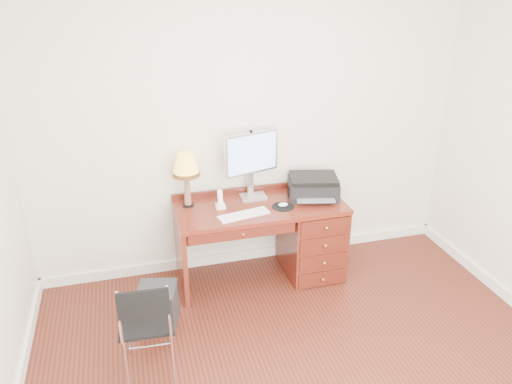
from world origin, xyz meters
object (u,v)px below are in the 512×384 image
object	(u,v)px
chair	(146,319)
equipment_box	(158,306)
phone	(220,203)
leg_lamp	(186,168)
monitor	(252,157)
desk	(293,233)
printer	(313,186)

from	to	relation	value
chair	equipment_box	world-z (taller)	chair
phone	leg_lamp	bearing A→B (deg)	155.12
leg_lamp	equipment_box	xyz separation A→B (m)	(-0.37, -0.61, -0.93)
monitor	leg_lamp	xyz separation A→B (m)	(-0.60, -0.05, -0.02)
chair	equipment_box	distance (m)	0.63
phone	chair	xyz separation A→B (m)	(-0.73, -1.02, -0.32)
desk	monitor	distance (m)	0.82
desk	phone	xyz separation A→B (m)	(-0.68, 0.03, 0.39)
phone	chair	world-z (taller)	phone
monitor	chair	xyz separation A→B (m)	(-1.07, -1.20, -0.65)
printer	phone	xyz separation A→B (m)	(-0.87, -0.02, -0.05)
monitor	printer	xyz separation A→B (m)	(0.54, -0.15, -0.29)
printer	chair	distance (m)	1.95
leg_lamp	equipment_box	bearing A→B (deg)	-121.06
desk	chair	distance (m)	1.73
desk	leg_lamp	bearing A→B (deg)	170.82
leg_lamp	chair	size ratio (longest dim) A/B	0.62
monitor	desk	bearing A→B (deg)	-47.04
monitor	phone	distance (m)	0.51
leg_lamp	chair	world-z (taller)	leg_lamp
desk	printer	bearing A→B (deg)	14.97
desk	monitor	bearing A→B (deg)	148.89
printer	chair	bearing A→B (deg)	-133.49
monitor	phone	xyz separation A→B (m)	(-0.34, -0.18, -0.33)
equipment_box	printer	bearing A→B (deg)	32.70
printer	desk	bearing A→B (deg)	-151.58
printer	phone	size ratio (longest dim) A/B	3.00
monitor	printer	world-z (taller)	monitor
desk	phone	bearing A→B (deg)	177.57
leg_lamp	chair	xyz separation A→B (m)	(-0.47, -1.15, -0.63)
monitor	equipment_box	distance (m)	1.52
desk	monitor	size ratio (longest dim) A/B	2.46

